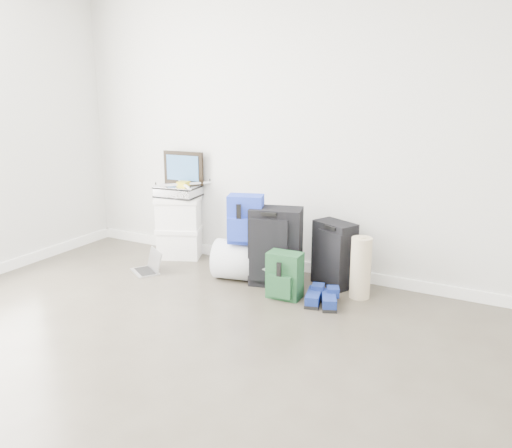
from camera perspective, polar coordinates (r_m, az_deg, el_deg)
The scene contains 14 objects.
ground at distance 3.42m, azimuth -16.72°, elevation -16.75°, with size 5.00×5.00×0.00m, color #3C362B.
room_envelope at distance 2.94m, azimuth -19.03°, elevation 13.43°, with size 4.52×5.02×2.71m.
boxes_stack at distance 5.56m, azimuth -8.04°, elevation -0.28°, with size 0.54×0.49×0.62m.
briefcase at distance 5.48m, azimuth -8.18°, elevation 3.43°, with size 0.41×0.30×0.12m, color #B2B2B7.
painting at distance 5.52m, azimuth -7.66°, elevation 5.89°, with size 0.44×0.07×0.33m.
drone at distance 5.40m, azimuth -7.65°, elevation 4.19°, with size 0.44×0.44×0.05m.
duffel_bag at distance 4.89m, azimuth -0.95°, elevation -3.89°, with size 0.36×0.36×0.58m, color #999DA1.
blue_backpack at distance 4.76m, azimuth -1.15°, elevation 0.42°, with size 0.35×0.30×0.43m.
large_suitcase at distance 4.74m, azimuth 2.03°, elevation -2.41°, with size 0.50×0.39×0.69m.
green_backpack at distance 4.50m, azimuth 2.99°, elevation -5.53°, with size 0.29×0.21×0.39m.
carry_on at distance 4.78m, azimuth 8.20°, elevation -3.16°, with size 0.42×0.36×0.57m.
shoes at distance 4.44m, azimuth 6.88°, elevation -7.83°, with size 0.33×0.31×0.10m.
rolled_rug at distance 4.56m, azimuth 10.96°, elevation -4.55°, with size 0.17×0.17×0.52m, color tan.
laptop at distance 5.23m, azimuth -11.20°, elevation -4.43°, with size 0.36×0.33×0.21m.
Camera 1 is at (2.15, -1.99, 1.76)m, focal length 38.00 mm.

